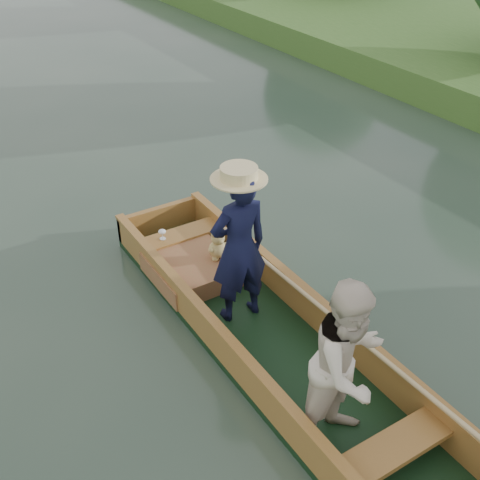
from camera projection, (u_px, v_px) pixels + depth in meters
ground at (273, 350)px, 5.83m from camera, size 120.00×120.00×0.00m
punt at (277, 319)px, 5.41m from camera, size 1.13×5.00×1.72m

